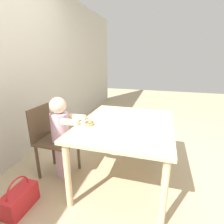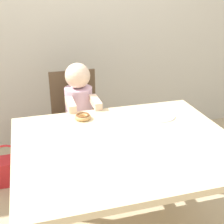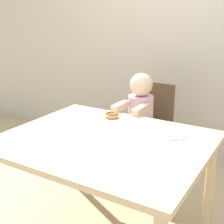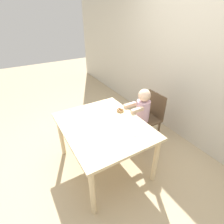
{
  "view_description": "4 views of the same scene",
  "coord_description": "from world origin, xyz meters",
  "px_view_note": "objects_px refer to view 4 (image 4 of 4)",
  "views": [
    {
      "loc": [
        -1.74,
        -0.35,
        1.39
      ],
      "look_at": [
        -0.04,
        0.15,
        0.84
      ],
      "focal_mm": 28.0,
      "sensor_mm": 36.0,
      "label": 1
    },
    {
      "loc": [
        -0.48,
        -1.41,
        1.53
      ],
      "look_at": [
        -0.04,
        0.15,
        0.84
      ],
      "focal_mm": 50.0,
      "sensor_mm": 36.0,
      "label": 2
    },
    {
      "loc": [
        0.92,
        -1.45,
        1.43
      ],
      "look_at": [
        -0.04,
        0.15,
        0.84
      ],
      "focal_mm": 50.0,
      "sensor_mm": 36.0,
      "label": 3
    },
    {
      "loc": [
        1.58,
        -0.82,
        1.97
      ],
      "look_at": [
        -0.04,
        0.15,
        0.84
      ],
      "focal_mm": 28.0,
      "sensor_mm": 36.0,
      "label": 4
    }
  ],
  "objects_px": {
    "chair": "(148,118)",
    "donut": "(120,110)",
    "handbag": "(126,119)",
    "child_figure": "(142,117)"
  },
  "relations": [
    {
      "from": "child_figure",
      "to": "handbag",
      "type": "xyz_separation_m",
      "value": [
        -0.59,
        0.12,
        -0.41
      ]
    },
    {
      "from": "donut",
      "to": "chair",
      "type": "bearing_deg",
      "value": 85.11
    },
    {
      "from": "handbag",
      "to": "child_figure",
      "type": "bearing_deg",
      "value": -11.95
    },
    {
      "from": "donut",
      "to": "child_figure",
      "type": "bearing_deg",
      "value": 83.55
    },
    {
      "from": "child_figure",
      "to": "handbag",
      "type": "relative_size",
      "value": 2.85
    },
    {
      "from": "child_figure",
      "to": "chair",
      "type": "bearing_deg",
      "value": 90.0
    },
    {
      "from": "chair",
      "to": "donut",
      "type": "xyz_separation_m",
      "value": [
        -0.04,
        -0.5,
        0.28
      ]
    },
    {
      "from": "chair",
      "to": "handbag",
      "type": "distance_m",
      "value": 0.68
    },
    {
      "from": "donut",
      "to": "handbag",
      "type": "relative_size",
      "value": 0.3
    },
    {
      "from": "chair",
      "to": "donut",
      "type": "distance_m",
      "value": 0.58
    }
  ]
}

